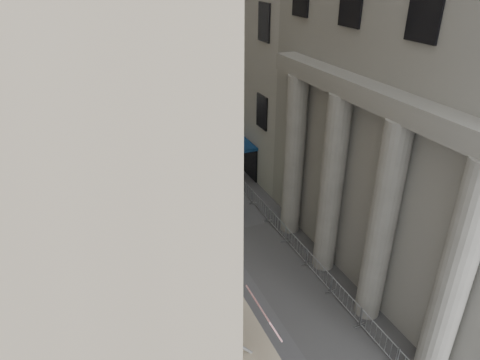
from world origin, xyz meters
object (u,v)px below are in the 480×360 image
object	(u,v)px
security_tent	(150,169)
pedestrian_a	(239,201)
pedestrian_b	(187,168)
street_lamp	(166,144)
info_kiosk	(171,206)

from	to	relation	value
security_tent	pedestrian_a	xyz separation A→B (m)	(5.16, -3.79, -1.69)
pedestrian_b	street_lamp	bearing A→B (deg)	104.34
info_kiosk	pedestrian_b	bearing A→B (deg)	45.79
security_tent	pedestrian_b	size ratio (longest dim) A/B	2.12
pedestrian_a	pedestrian_b	xyz separation A→B (m)	(-1.78, 6.48, -0.06)
pedestrian_a	pedestrian_b	bearing A→B (deg)	-84.78
security_tent	pedestrian_b	distance (m)	4.66
street_lamp	pedestrian_b	xyz separation A→B (m)	(2.62, 5.11, -4.43)
security_tent	pedestrian_b	xyz separation A→B (m)	(3.38, 2.69, -1.75)
info_kiosk	pedestrian_a	bearing A→B (deg)	-33.19
pedestrian_a	pedestrian_b	world-z (taller)	pedestrian_a
street_lamp	pedestrian_a	size ratio (longest dim) A/B	4.51
info_kiosk	pedestrian_a	size ratio (longest dim) A/B	0.87
security_tent	street_lamp	world-z (taller)	street_lamp
security_tent	pedestrian_a	size ratio (longest dim) A/B	2.00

